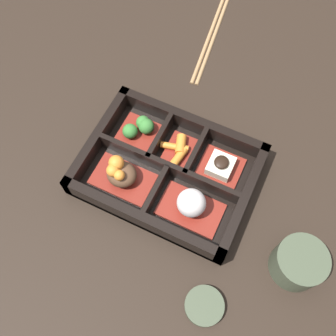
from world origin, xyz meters
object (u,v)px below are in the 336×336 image
object	(u,v)px
chopsticks	(211,38)
sauce_dish	(204,306)
bowl_rice	(191,205)
tea_cup	(299,263)

from	to	relation	value
chopsticks	sauce_dish	xyz separation A→B (m)	(-0.18, 0.45, 0.00)
sauce_dish	bowl_rice	bearing A→B (deg)	-57.79
bowl_rice	sauce_dish	world-z (taller)	bowl_rice
chopsticks	sauce_dish	bearing A→B (deg)	111.76
bowl_rice	sauce_dish	bearing A→B (deg)	122.21
bowl_rice	chopsticks	size ratio (longest dim) A/B	0.42
bowl_rice	tea_cup	size ratio (longest dim) A/B	1.33
bowl_rice	chopsticks	xyz separation A→B (m)	(0.11, -0.34, -0.03)
tea_cup	sauce_dish	distance (m)	0.14
tea_cup	sauce_dish	xyz separation A→B (m)	(0.09, 0.11, -0.02)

